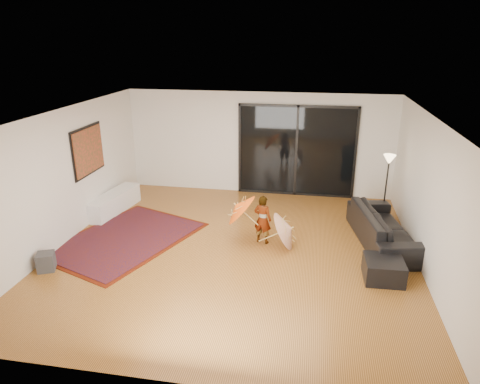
% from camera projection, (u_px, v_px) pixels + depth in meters
% --- Properties ---
extents(floor, '(7.00, 7.00, 0.00)m').
position_uv_depth(floor, '(234.00, 251.00, 8.51)').
color(floor, '#AE702F').
rests_on(floor, ground).
extents(ceiling, '(7.00, 7.00, 0.00)m').
position_uv_depth(ceiling, '(234.00, 116.00, 7.58)').
color(ceiling, white).
rests_on(ceiling, wall_back).
extents(wall_back, '(7.00, 0.00, 7.00)m').
position_uv_depth(wall_back, '(259.00, 144.00, 11.28)').
color(wall_back, silver).
rests_on(wall_back, floor).
extents(wall_front, '(7.00, 0.00, 7.00)m').
position_uv_depth(wall_front, '(177.00, 290.00, 4.81)').
color(wall_front, silver).
rests_on(wall_front, floor).
extents(wall_left, '(0.00, 7.00, 7.00)m').
position_uv_depth(wall_left, '(64.00, 177.00, 8.61)').
color(wall_left, silver).
rests_on(wall_left, floor).
extents(wall_right, '(0.00, 7.00, 7.00)m').
position_uv_depth(wall_right, '(430.00, 199.00, 7.48)').
color(wall_right, silver).
rests_on(wall_right, floor).
extents(sliding_door, '(3.06, 0.07, 2.40)m').
position_uv_depth(sliding_door, '(296.00, 151.00, 11.14)').
color(sliding_door, black).
rests_on(sliding_door, wall_back).
extents(painting, '(0.04, 1.28, 1.08)m').
position_uv_depth(painting, '(88.00, 151.00, 9.43)').
color(painting, black).
rests_on(painting, wall_left).
extents(media_console, '(0.67, 1.74, 0.47)m').
position_uv_depth(media_console, '(114.00, 202.00, 10.35)').
color(media_console, white).
rests_on(media_console, floor).
extents(speaker, '(0.39, 0.39, 0.34)m').
position_uv_depth(speaker, '(46.00, 262.00, 7.78)').
color(speaker, '#424244').
rests_on(speaker, floor).
extents(persian_rug, '(3.15, 3.65, 0.02)m').
position_uv_depth(persian_rug, '(125.00, 239.00, 9.01)').
color(persian_rug, '#501506').
rests_on(persian_rug, floor).
extents(sofa, '(1.35, 2.50, 0.69)m').
position_uv_depth(sofa, '(384.00, 227.00, 8.75)').
color(sofa, black).
rests_on(sofa, floor).
extents(ottoman, '(0.68, 0.68, 0.38)m').
position_uv_depth(ottoman, '(384.00, 270.00, 7.48)').
color(ottoman, black).
rests_on(ottoman, floor).
extents(floor_lamp, '(0.27, 0.27, 1.57)m').
position_uv_depth(floor_lamp, '(388.00, 169.00, 9.50)').
color(floor_lamp, black).
rests_on(floor_lamp, floor).
extents(child, '(0.43, 0.34, 1.03)m').
position_uv_depth(child, '(263.00, 219.00, 8.71)').
color(child, '#999999').
rests_on(child, floor).
extents(parasol_orange, '(0.64, 0.77, 0.85)m').
position_uv_depth(parasol_orange, '(236.00, 209.00, 8.68)').
color(parasol_orange, '#E8520C').
rests_on(parasol_orange, child).
extents(parasol_white, '(0.55, 0.80, 0.91)m').
position_uv_depth(parasol_white, '(292.00, 225.00, 8.48)').
color(parasol_white, white).
rests_on(parasol_white, floor).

